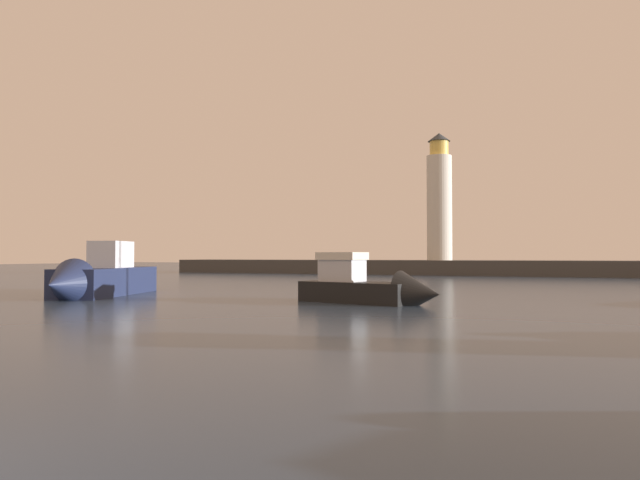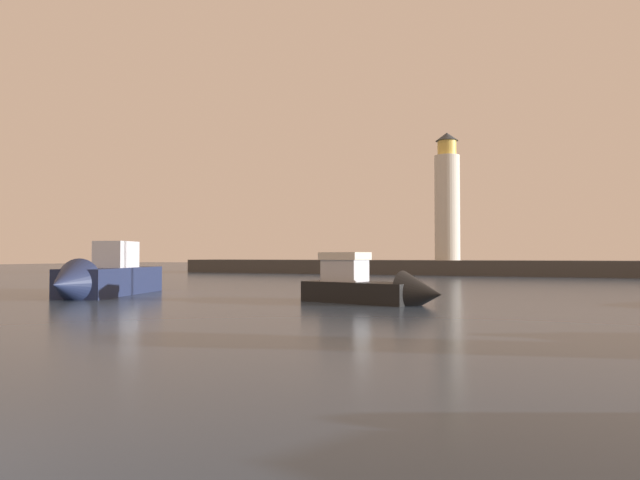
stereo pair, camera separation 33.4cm
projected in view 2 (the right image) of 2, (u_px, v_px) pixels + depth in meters
The scene contains 5 objects.
ground_plane at pixel (447, 292), 30.33m from camera, with size 220.00×220.00×0.00m, color #2D3D51.
breakwater at pixel (503, 268), 56.71m from camera, with size 69.57×6.19×1.44m, color #423F3D.
lighthouse at pixel (447, 200), 59.01m from camera, with size 2.52×2.52×12.98m.
motorboat_0 at pixel (377, 288), 23.20m from camera, with size 6.20×3.12×2.46m.
motorboat_1 at pixel (102, 278), 27.57m from camera, with size 4.54×8.93×2.97m.
Camera 2 is at (5.78, -1.91, 1.91)m, focal length 32.73 mm.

